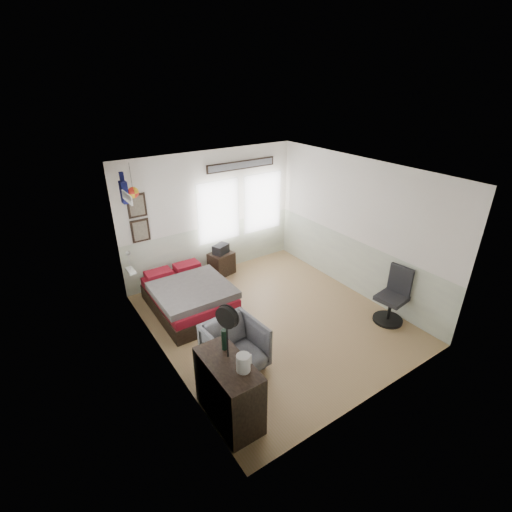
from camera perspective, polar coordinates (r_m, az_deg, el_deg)
The scene contains 12 objects.
ground_plane at distance 6.92m, azimuth 2.57°, elevation -9.64°, with size 4.00×4.50×0.01m, color #9C7E4C.
room_shell at distance 6.21m, azimuth 1.27°, elevation 3.16°, with size 4.02×4.52×2.71m.
wall_decor at distance 7.10m, azimuth -14.08°, elevation 9.53°, with size 3.55×1.32×1.44m.
bed at distance 7.12m, azimuth -10.25°, elevation -6.16°, with size 1.34×1.83×0.58m.
dresser at distance 4.99m, azimuth -4.19°, elevation -19.91°, with size 0.48×1.00×0.90m, color black.
armchair at distance 5.71m, azimuth -3.24°, elevation -13.81°, with size 0.80×0.82×0.75m, color slate.
nightstand at distance 8.29m, azimuth -5.33°, elevation -1.13°, with size 0.50×0.40×0.50m, color black.
task_chair at distance 7.08m, azimuth 20.31°, elevation -6.34°, with size 0.53×0.53×1.05m.
kettle at distance 4.50m, azimuth -1.95°, elevation -16.12°, with size 0.20×0.17×0.22m.
bottle at distance 4.78m, azimuth -4.91°, elevation -12.69°, with size 0.07×0.07×0.29m, color black.
stand_fan at distance 4.41m, azimuth -4.46°, elevation -9.51°, with size 0.19×0.29×0.74m.
black_bag at distance 8.14m, azimuth -5.43°, elevation 1.07°, with size 0.34×0.22×0.20m, color black.
Camera 1 is at (-3.38, -4.48, 4.04)m, focal length 26.00 mm.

